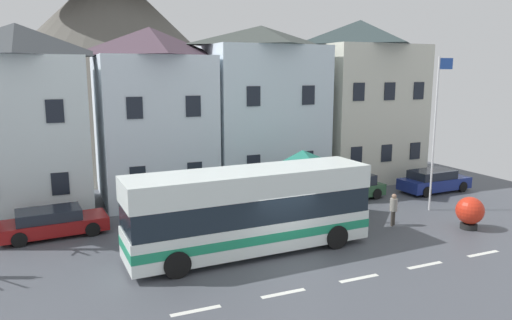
{
  "coord_description": "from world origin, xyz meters",
  "views": [
    {
      "loc": [
        -8.08,
        -15.31,
        7.21
      ],
      "look_at": [
        0.43,
        4.73,
        3.2
      ],
      "focal_mm": 33.34,
      "sensor_mm": 36.0,
      "label": 1
    }
  ],
  "objects_px": {
    "pedestrian_01": "(394,207)",
    "townhouse_03": "(261,109)",
    "transit_bus": "(250,211)",
    "flagpole": "(436,124)",
    "bus_shelter": "(303,161)",
    "public_bench": "(312,193)",
    "harbour_buoy": "(470,212)",
    "townhouse_04": "(358,100)",
    "hilltop_castle": "(112,53)",
    "parked_car_02": "(434,181)",
    "pedestrian_00": "(356,200)",
    "parked_car_00": "(53,222)",
    "parked_car_01": "(349,187)",
    "townhouse_01": "(23,120)",
    "townhouse_02": "(152,114)"
  },
  "relations": [
    {
      "from": "parked_car_02",
      "to": "flagpole",
      "type": "distance_m",
      "value": 5.83
    },
    {
      "from": "hilltop_castle",
      "to": "transit_bus",
      "type": "bearing_deg",
      "value": -87.2
    },
    {
      "from": "flagpole",
      "to": "parked_car_01",
      "type": "bearing_deg",
      "value": 126.52
    },
    {
      "from": "townhouse_03",
      "to": "parked_car_00",
      "type": "relative_size",
      "value": 2.18
    },
    {
      "from": "townhouse_04",
      "to": "townhouse_01",
      "type": "bearing_deg",
      "value": -177.96
    },
    {
      "from": "parked_car_00",
      "to": "public_bench",
      "type": "bearing_deg",
      "value": -2.55
    },
    {
      "from": "bus_shelter",
      "to": "parked_car_01",
      "type": "distance_m",
      "value": 5.28
    },
    {
      "from": "townhouse_02",
      "to": "townhouse_04",
      "type": "distance_m",
      "value": 14.17
    },
    {
      "from": "pedestrian_01",
      "to": "townhouse_04",
      "type": "bearing_deg",
      "value": 64.59
    },
    {
      "from": "flagpole",
      "to": "public_bench",
      "type": "bearing_deg",
      "value": 141.68
    },
    {
      "from": "transit_bus",
      "to": "harbour_buoy",
      "type": "height_order",
      "value": "transit_bus"
    },
    {
      "from": "public_bench",
      "to": "flagpole",
      "type": "bearing_deg",
      "value": -38.32
    },
    {
      "from": "townhouse_04",
      "to": "transit_bus",
      "type": "bearing_deg",
      "value": -139.37
    },
    {
      "from": "townhouse_02",
      "to": "townhouse_04",
      "type": "relative_size",
      "value": 0.91
    },
    {
      "from": "pedestrian_01",
      "to": "harbour_buoy",
      "type": "relative_size",
      "value": 1.02
    },
    {
      "from": "townhouse_03",
      "to": "parked_car_02",
      "type": "bearing_deg",
      "value": -29.54
    },
    {
      "from": "parked_car_00",
      "to": "townhouse_01",
      "type": "bearing_deg",
      "value": 98.88
    },
    {
      "from": "townhouse_04",
      "to": "public_bench",
      "type": "bearing_deg",
      "value": -141.94
    },
    {
      "from": "parked_car_02",
      "to": "pedestrian_00",
      "type": "bearing_deg",
      "value": -164.26
    },
    {
      "from": "transit_bus",
      "to": "bus_shelter",
      "type": "xyz_separation_m",
      "value": [
        4.15,
        3.32,
        1.19
      ]
    },
    {
      "from": "townhouse_03",
      "to": "parked_car_01",
      "type": "xyz_separation_m",
      "value": [
        3.53,
        -4.66,
        -4.33
      ]
    },
    {
      "from": "townhouse_03",
      "to": "transit_bus",
      "type": "height_order",
      "value": "townhouse_03"
    },
    {
      "from": "bus_shelter",
      "to": "public_bench",
      "type": "height_order",
      "value": "bus_shelter"
    },
    {
      "from": "flagpole",
      "to": "harbour_buoy",
      "type": "relative_size",
      "value": 5.25
    },
    {
      "from": "transit_bus",
      "to": "flagpole",
      "type": "xyz_separation_m",
      "value": [
        11.13,
        1.84,
        2.87
      ]
    },
    {
      "from": "hilltop_castle",
      "to": "townhouse_01",
      "type": "bearing_deg",
      "value": -108.22
    },
    {
      "from": "townhouse_03",
      "to": "flagpole",
      "type": "relative_size",
      "value": 1.25
    },
    {
      "from": "townhouse_01",
      "to": "bus_shelter",
      "type": "xyz_separation_m",
      "value": [
        12.65,
        -6.57,
        -1.91
      ]
    },
    {
      "from": "parked_car_00",
      "to": "pedestrian_00",
      "type": "bearing_deg",
      "value": -15.7
    },
    {
      "from": "pedestrian_00",
      "to": "flagpole",
      "type": "distance_m",
      "value": 5.73
    },
    {
      "from": "townhouse_01",
      "to": "parked_car_00",
      "type": "distance_m",
      "value": 6.34
    },
    {
      "from": "parked_car_02",
      "to": "townhouse_03",
      "type": "bearing_deg",
      "value": 148.08
    },
    {
      "from": "bus_shelter",
      "to": "parked_car_01",
      "type": "relative_size",
      "value": 0.82
    },
    {
      "from": "pedestrian_01",
      "to": "townhouse_03",
      "type": "bearing_deg",
      "value": 105.5
    },
    {
      "from": "hilltop_castle",
      "to": "pedestrian_01",
      "type": "height_order",
      "value": "hilltop_castle"
    },
    {
      "from": "townhouse_04",
      "to": "parked_car_01",
      "type": "height_order",
      "value": "townhouse_04"
    },
    {
      "from": "townhouse_01",
      "to": "hilltop_castle",
      "type": "relative_size",
      "value": 0.27
    },
    {
      "from": "hilltop_castle",
      "to": "parked_car_01",
      "type": "relative_size",
      "value": 8.2
    },
    {
      "from": "hilltop_castle",
      "to": "parked_car_02",
      "type": "distance_m",
      "value": 31.68
    },
    {
      "from": "hilltop_castle",
      "to": "transit_bus",
      "type": "relative_size",
      "value": 3.54
    },
    {
      "from": "townhouse_02",
      "to": "flagpole",
      "type": "height_order",
      "value": "townhouse_02"
    },
    {
      "from": "townhouse_04",
      "to": "hilltop_castle",
      "type": "bearing_deg",
      "value": 124.23
    },
    {
      "from": "townhouse_04",
      "to": "parked_car_00",
      "type": "xyz_separation_m",
      "value": [
        -19.78,
        -5.36,
        -4.73
      ]
    },
    {
      "from": "transit_bus",
      "to": "parked_car_00",
      "type": "height_order",
      "value": "transit_bus"
    },
    {
      "from": "townhouse_03",
      "to": "hilltop_castle",
      "type": "distance_m",
      "value": 22.26
    },
    {
      "from": "transit_bus",
      "to": "harbour_buoy",
      "type": "distance_m",
      "value": 10.65
    },
    {
      "from": "townhouse_04",
      "to": "parked_car_01",
      "type": "distance_m",
      "value": 8.0
    },
    {
      "from": "transit_bus",
      "to": "parked_car_01",
      "type": "relative_size",
      "value": 2.32
    },
    {
      "from": "transit_bus",
      "to": "flagpole",
      "type": "relative_size",
      "value": 1.26
    },
    {
      "from": "townhouse_04",
      "to": "hilltop_castle",
      "type": "height_order",
      "value": "hilltop_castle"
    }
  ]
}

